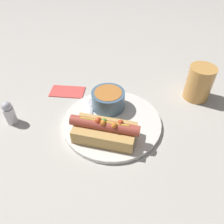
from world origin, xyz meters
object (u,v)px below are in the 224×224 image
at_px(soup_bowl, 108,99).
at_px(salt_shaker, 9,113).
at_px(drinking_glass, 199,83).
at_px(hot_dog, 105,131).
at_px(spoon, 91,109).

relative_size(soup_bowl, salt_shaker, 1.35).
bearing_deg(salt_shaker, drinking_glass, 41.57).
xyz_separation_m(soup_bowl, salt_shaker, (-0.21, -0.18, -0.01)).
bearing_deg(drinking_glass, soup_bowl, -137.32).
height_order(soup_bowl, salt_shaker, salt_shaker).
xyz_separation_m(hot_dog, salt_shaker, (-0.27, -0.07, -0.00)).
distance_m(hot_dog, salt_shaker, 0.27).
distance_m(spoon, salt_shaker, 0.23).
relative_size(spoon, salt_shaker, 2.26).
height_order(spoon, salt_shaker, salt_shaker).
bearing_deg(salt_shaker, hot_dog, 15.11).
bearing_deg(spoon, salt_shaker, 99.79).
height_order(hot_dog, salt_shaker, hot_dog).
bearing_deg(spoon, soup_bowl, -71.04).
relative_size(spoon, drinking_glass, 1.48).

